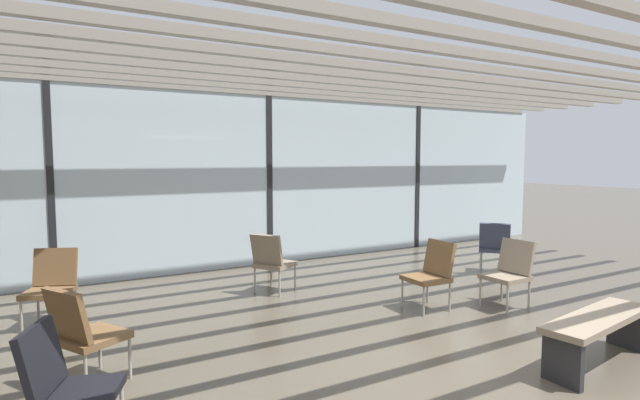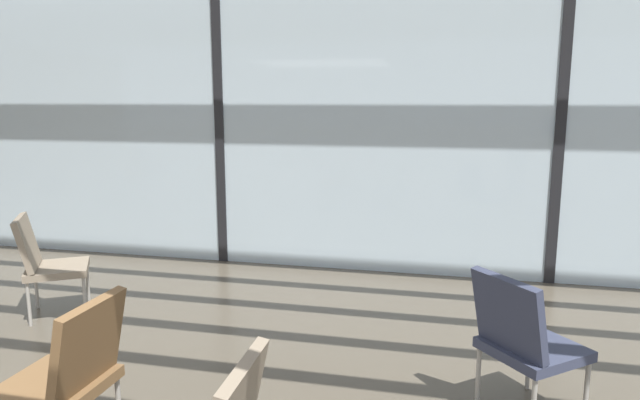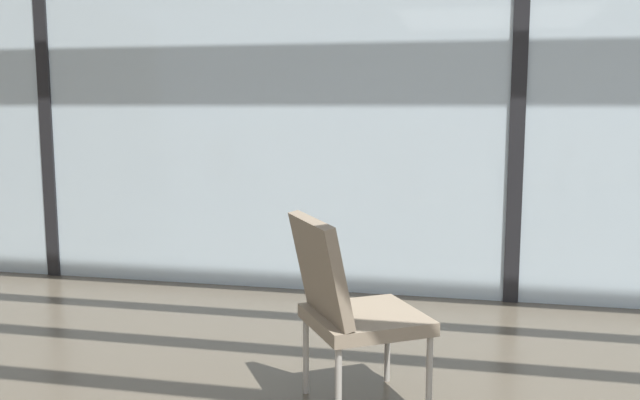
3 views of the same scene
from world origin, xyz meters
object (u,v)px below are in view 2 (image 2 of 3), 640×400
Objects in this scene: parked_airplane at (240,99)px; lounge_chair_6 at (45,259)px; lounge_chair_1 at (69,371)px; lounge_chair_0 at (523,337)px.

lounge_chair_6 is at bearing -83.53° from parked_airplane.
lounge_chair_1 and lounge_chair_6 have the same top height.
parked_airplane reaches higher than lounge_chair_1.
lounge_chair_0 is 1.00× the size of lounge_chair_1.
lounge_chair_1 is (-2.25, -0.93, 0.00)m from lounge_chair_0.
parked_airplane is 8.72m from lounge_chair_0.
lounge_chair_6 is (-1.48, 1.68, 0.00)m from lounge_chair_1.
lounge_chair_0 is at bearing 114.10° from lounge_chair_1.
lounge_chair_6 is at bearing 38.74° from lounge_chair_0.
parked_airplane reaches higher than lounge_chair_0.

